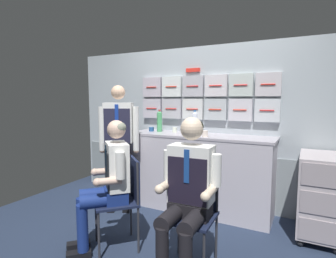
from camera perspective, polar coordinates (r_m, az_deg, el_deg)
ground at (r=2.88m, az=-2.19°, el=-24.29°), size 4.80×4.80×0.04m
galley_bulkhead at (r=3.75m, az=8.11°, el=0.50°), size 4.20×0.14×2.15m
galley_counter at (r=3.60m, az=6.41°, el=-9.04°), size 1.88×0.53×0.99m
service_trolley at (r=3.28m, az=29.20°, el=-11.76°), size 0.40×0.65×0.88m
folding_chair_left at (r=2.75m, az=-8.89°, el=-12.93°), size 0.57×0.57×0.87m
crew_member_left at (r=2.69m, az=-12.45°, el=-10.21°), size 0.62×0.62×1.25m
folding_chair_right at (r=2.46m, az=5.49°, el=-15.30°), size 0.42×0.42×0.87m
crew_member_right at (r=2.25m, az=4.13°, el=-12.40°), size 0.50×0.62×1.30m
crew_member_standing at (r=3.56m, az=-10.24°, el=-1.77°), size 0.47×0.37×1.62m
water_bottle_tall at (r=3.69m, az=5.60°, el=1.46°), size 0.07×0.07×0.30m
sparkling_bottle_green at (r=3.79m, az=-1.78°, el=1.64°), size 0.07×0.07×0.31m
espresso_cup_small at (r=3.70m, az=1.41°, el=-0.15°), size 0.06×0.06×0.07m
paper_cup_tan at (r=3.31m, az=7.77°, el=-0.94°), size 0.07×0.07×0.07m
coffee_cup_white at (r=3.85m, az=-3.49°, el=-0.02°), size 0.07×0.07×0.06m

